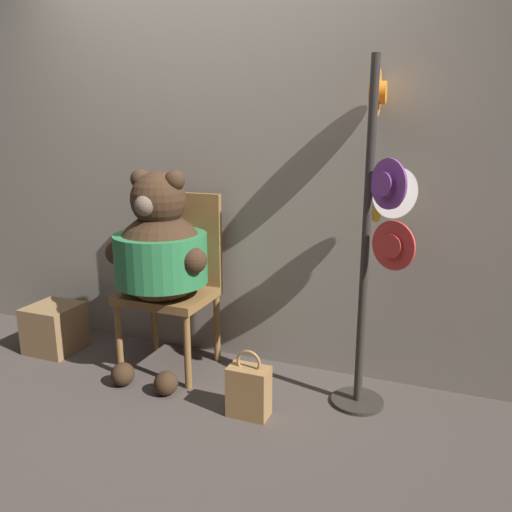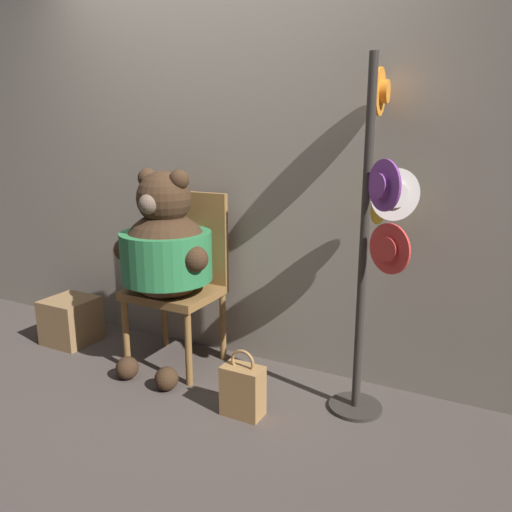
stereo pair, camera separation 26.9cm
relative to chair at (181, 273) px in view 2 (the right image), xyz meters
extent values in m
plane|color=#4C423D|center=(0.17, -0.43, -0.57)|extent=(14.00, 14.00, 0.00)
cube|color=gray|center=(0.17, 0.27, 0.73)|extent=(8.00, 0.10, 2.60)
cylinder|color=olive|center=(-0.23, -0.28, -0.35)|extent=(0.04, 0.04, 0.44)
cylinder|color=olive|center=(0.23, -0.28, -0.35)|extent=(0.04, 0.04, 0.44)
cylinder|color=olive|center=(-0.23, 0.10, -0.35)|extent=(0.04, 0.04, 0.44)
cylinder|color=olive|center=(0.23, 0.10, -0.35)|extent=(0.04, 0.04, 0.44)
cube|color=olive|center=(0.00, -0.09, -0.11)|extent=(0.52, 0.44, 0.05)
cube|color=olive|center=(0.00, 0.12, 0.21)|extent=(0.52, 0.04, 0.57)
sphere|color=#3D2819|center=(0.01, -0.15, 0.14)|extent=(0.52, 0.52, 0.52)
cylinder|color=#2D7F47|center=(0.01, -0.15, 0.14)|extent=(0.53, 0.53, 0.29)
sphere|color=#3D2819|center=(0.01, -0.15, 0.48)|extent=(0.31, 0.31, 0.31)
sphere|color=#3D2819|center=(-0.10, -0.15, 0.59)|extent=(0.12, 0.12, 0.12)
sphere|color=#3D2819|center=(0.12, -0.15, 0.59)|extent=(0.12, 0.12, 0.12)
sphere|color=brown|center=(0.01, -0.29, 0.47)|extent=(0.12, 0.12, 0.12)
sphere|color=#3D2819|center=(-0.24, -0.22, 0.17)|extent=(0.15, 0.15, 0.15)
sphere|color=#3D2819|center=(0.26, -0.22, 0.17)|extent=(0.15, 0.15, 0.15)
sphere|color=#3D2819|center=(-0.14, -0.39, -0.51)|extent=(0.14, 0.14, 0.14)
sphere|color=#3D2819|center=(0.15, -0.39, -0.51)|extent=(0.14, 0.14, 0.14)
cylinder|color=#332D28|center=(1.16, -0.09, -0.56)|extent=(0.28, 0.28, 0.02)
cylinder|color=#332D28|center=(1.16, -0.09, 0.31)|extent=(0.04, 0.04, 1.78)
cylinder|color=silver|center=(1.28, 0.00, 0.56)|extent=(0.21, 0.16, 0.25)
cylinder|color=silver|center=(1.28, 0.00, 0.56)|extent=(0.12, 0.11, 0.12)
cylinder|color=orange|center=(1.16, 0.09, 1.04)|extent=(0.02, 0.23, 0.23)
cylinder|color=orange|center=(1.16, 0.09, 1.04)|extent=(0.08, 0.11, 0.11)
cylinder|color=#7A388E|center=(1.26, -0.18, 0.62)|extent=(0.18, 0.16, 0.24)
cylinder|color=#7A388E|center=(1.26, -0.18, 0.62)|extent=(0.13, 0.13, 0.11)
cylinder|color=red|center=(1.30, -0.17, 0.33)|extent=(0.21, 0.13, 0.24)
cylinder|color=red|center=(1.30, -0.17, 0.33)|extent=(0.12, 0.10, 0.11)
cylinder|color=yellow|center=(1.19, 0.07, 0.49)|extent=(0.04, 0.18, 0.18)
cylinder|color=yellow|center=(1.19, 0.07, 0.49)|extent=(0.09, 0.10, 0.09)
cube|color=#A87A47|center=(0.66, -0.41, -0.44)|extent=(0.21, 0.13, 0.27)
torus|color=#A87A47|center=(0.66, -0.41, -0.28)|extent=(0.13, 0.02, 0.13)
cube|color=#937047|center=(-0.85, -0.15, -0.42)|extent=(0.31, 0.31, 0.31)
camera|label=1|loc=(1.54, -2.55, 0.85)|focal=35.00mm
camera|label=2|loc=(1.79, -2.44, 0.85)|focal=35.00mm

